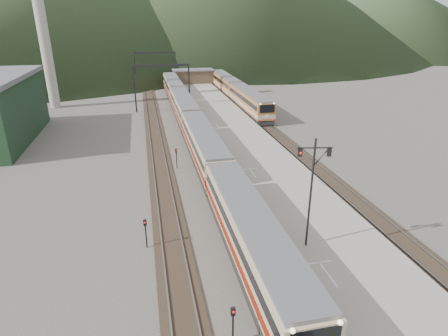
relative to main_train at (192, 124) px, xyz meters
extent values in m
cube|color=black|center=(0.00, 1.73, -1.87)|extent=(2.60, 200.00, 0.12)
cube|color=slate|center=(-0.72, 1.73, -1.77)|extent=(0.10, 200.00, 0.14)
cube|color=slate|center=(0.72, 1.73, -1.77)|extent=(0.10, 200.00, 0.14)
cube|color=black|center=(-5.00, 1.73, -1.87)|extent=(2.60, 200.00, 0.12)
cube|color=slate|center=(-5.72, 1.73, -1.77)|extent=(0.10, 200.00, 0.14)
cube|color=slate|center=(-4.28, 1.73, -1.77)|extent=(0.10, 200.00, 0.14)
cube|color=black|center=(11.50, 1.73, -1.87)|extent=(2.60, 200.00, 0.12)
cube|color=slate|center=(10.78, 1.73, -1.77)|extent=(0.10, 200.00, 0.14)
cube|color=slate|center=(12.22, 1.73, -1.77)|extent=(0.10, 200.00, 0.14)
cube|color=gray|center=(5.60, -0.27, -1.43)|extent=(8.00, 100.00, 1.00)
cube|color=black|center=(-7.50, 16.73, 2.07)|extent=(0.25, 0.25, 8.00)
cube|color=black|center=(1.80, 16.73, 2.07)|extent=(0.25, 0.25, 8.00)
cube|color=black|center=(-2.85, 16.73, 5.87)|extent=(9.30, 0.22, 0.35)
cube|color=black|center=(-7.50, 41.73, 2.07)|extent=(0.25, 0.25, 8.00)
cube|color=black|center=(1.80, 41.73, 2.07)|extent=(0.25, 0.25, 8.00)
cube|color=black|center=(-2.85, 41.73, 5.87)|extent=(9.30, 0.22, 0.35)
cylinder|color=#9E998E|center=(-22.00, 23.73, 13.07)|extent=(1.80, 1.80, 30.00)
cube|color=#4C3D2C|center=(5.60, 39.73, 0.47)|extent=(9.00, 4.00, 2.80)
cube|color=slate|center=(5.60, 39.73, 2.02)|extent=(9.40, 4.40, 0.30)
cube|color=tan|center=(0.00, -28.87, 0.00)|extent=(2.79, 18.74, 3.40)
cube|color=tan|center=(0.00, -9.62, 0.00)|extent=(2.79, 18.74, 3.40)
cube|color=tan|center=(0.00, 9.62, 0.00)|extent=(2.79, 18.74, 3.40)
cube|color=tan|center=(0.00, 28.87, 0.00)|extent=(2.79, 18.74, 3.40)
cube|color=#A86630|center=(11.50, 12.13, 0.00)|extent=(2.79, 18.77, 3.41)
cube|color=#A86630|center=(11.50, 31.40, 0.00)|extent=(2.79, 18.77, 3.41)
cylinder|color=black|center=(3.78, -29.05, 2.84)|extent=(0.14, 0.14, 7.54)
cube|color=black|center=(3.78, -29.05, 6.01)|extent=(2.17, 0.48, 0.07)
cube|color=black|center=(2.90, -28.88, 5.71)|extent=(0.28, 0.22, 0.50)
cube|color=black|center=(4.67, -29.21, 5.71)|extent=(0.28, 0.22, 0.50)
cylinder|color=black|center=(-2.75, -35.11, -0.93)|extent=(0.10, 0.10, 2.00)
cube|color=black|center=(-2.75, -35.11, 0.12)|extent=(0.23, 0.17, 0.45)
cylinder|color=black|center=(-3.20, -10.85, -0.93)|extent=(0.10, 0.10, 2.00)
cube|color=black|center=(-3.20, -10.85, 0.12)|extent=(0.25, 0.21, 0.45)
cylinder|color=black|center=(-6.78, -25.57, -0.93)|extent=(0.10, 0.10, 2.00)
cube|color=black|center=(-6.78, -25.57, 0.12)|extent=(0.25, 0.21, 0.45)
camera|label=1|loc=(-6.19, -48.91, 13.37)|focal=30.00mm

